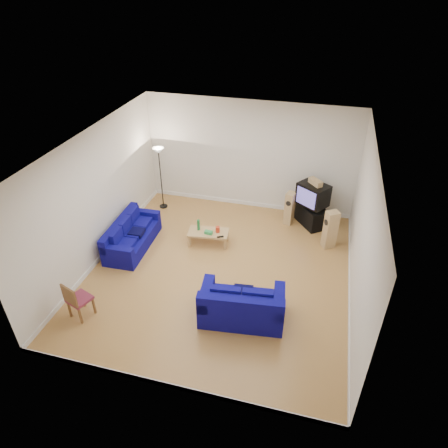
% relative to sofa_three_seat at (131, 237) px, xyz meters
% --- Properties ---
extents(room, '(6.01, 6.51, 3.21)m').
position_rel_sofa_three_seat_xyz_m(room, '(2.49, -0.40, 1.27)').
color(room, '#97642E').
rests_on(room, ground).
extents(sofa_three_seat, '(0.89, 1.95, 0.74)m').
position_rel_sofa_three_seat_xyz_m(sofa_three_seat, '(0.00, 0.00, 0.00)').
color(sofa_three_seat, '#040160').
rests_on(sofa_three_seat, ground).
extents(sofa_loveseat, '(1.80, 1.14, 0.85)m').
position_rel_sofa_three_seat_xyz_m(sofa_loveseat, '(3.32, -1.75, 0.05)').
color(sofa_loveseat, '#040160').
rests_on(sofa_loveseat, ground).
extents(coffee_table, '(1.09, 0.64, 0.38)m').
position_rel_sofa_three_seat_xyz_m(coffee_table, '(1.90, 0.62, 0.05)').
color(coffee_table, tan).
rests_on(coffee_table, ground).
extents(bottle, '(0.09, 0.09, 0.30)m').
position_rel_sofa_three_seat_xyz_m(bottle, '(1.63, 0.64, 0.25)').
color(bottle, '#197233').
rests_on(bottle, coffee_table).
extents(tissue_box, '(0.21, 0.12, 0.08)m').
position_rel_sofa_three_seat_xyz_m(tissue_box, '(1.93, 0.53, 0.14)').
color(tissue_box, green).
rests_on(tissue_box, coffee_table).
extents(red_canister, '(0.13, 0.13, 0.15)m').
position_rel_sofa_three_seat_xyz_m(red_canister, '(2.14, 0.67, 0.18)').
color(red_canister, red).
rests_on(red_canister, coffee_table).
extents(remote, '(0.17, 0.13, 0.02)m').
position_rel_sofa_three_seat_xyz_m(remote, '(2.27, 0.46, 0.11)').
color(remote, black).
rests_on(remote, coffee_table).
extents(tv_stand, '(0.97, 1.05, 0.57)m').
position_rel_sofa_three_seat_xyz_m(tv_stand, '(4.41, 2.27, 0.01)').
color(tv_stand, black).
rests_on(tv_stand, ground).
extents(av_receiver, '(0.52, 0.55, 0.10)m').
position_rel_sofa_three_seat_xyz_m(av_receiver, '(4.43, 2.26, 0.34)').
color(av_receiver, black).
rests_on(av_receiver, tv_stand).
extents(television, '(0.96, 0.91, 0.60)m').
position_rel_sofa_three_seat_xyz_m(television, '(4.38, 2.21, 0.69)').
color(television, black).
rests_on(television, av_receiver).
extents(centre_speaker, '(0.40, 0.42, 0.15)m').
position_rel_sofa_three_seat_xyz_m(centre_speaker, '(4.40, 2.22, 1.07)').
color(centre_speaker, tan).
rests_on(centre_speaker, television).
extents(speaker_left, '(0.29, 0.34, 0.96)m').
position_rel_sofa_three_seat_xyz_m(speaker_left, '(3.80, 2.15, 0.21)').
color(speaker_left, tan).
rests_on(speaker_left, ground).
extents(speaker_right, '(0.39, 0.37, 1.04)m').
position_rel_sofa_three_seat_xyz_m(speaker_right, '(4.93, 1.30, 0.25)').
color(speaker_right, tan).
rests_on(speaker_right, ground).
extents(floor_lamp, '(0.32, 0.32, 1.89)m').
position_rel_sofa_three_seat_xyz_m(floor_lamp, '(0.04, 2.09, 1.28)').
color(floor_lamp, black).
rests_on(floor_lamp, ground).
extents(dining_chair, '(0.54, 0.54, 0.89)m').
position_rel_sofa_three_seat_xyz_m(dining_chair, '(0.07, -2.55, 0.22)').
color(dining_chair, brown).
rests_on(dining_chair, ground).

